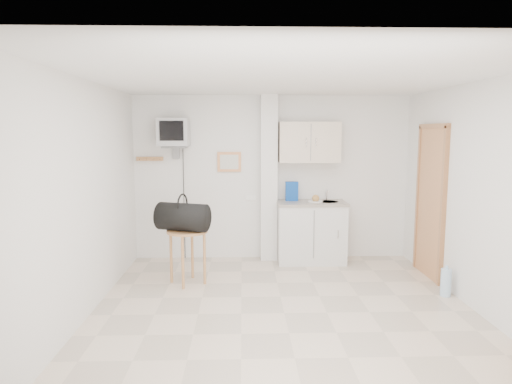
{
  "coord_description": "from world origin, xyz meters",
  "views": [
    {
      "loc": [
        -0.45,
        -4.72,
        1.95
      ],
      "look_at": [
        -0.29,
        0.6,
        1.25
      ],
      "focal_mm": 32.0,
      "sensor_mm": 36.0,
      "label": 1
    }
  ],
  "objects_px": {
    "water_bottle": "(446,282)",
    "crt_television": "(174,133)",
    "duffel_bag": "(183,217)",
    "round_table": "(187,239)"
  },
  "relations": [
    {
      "from": "water_bottle",
      "to": "crt_television",
      "type": "bearing_deg",
      "value": 155.6
    },
    {
      "from": "duffel_bag",
      "to": "round_table",
      "type": "bearing_deg",
      "value": 52.69
    },
    {
      "from": "round_table",
      "to": "duffel_bag",
      "type": "distance_m",
      "value": 0.31
    },
    {
      "from": "round_table",
      "to": "duffel_bag",
      "type": "bearing_deg",
      "value": -146.92
    },
    {
      "from": "crt_television",
      "to": "duffel_bag",
      "type": "relative_size",
      "value": 2.97
    },
    {
      "from": "crt_television",
      "to": "water_bottle",
      "type": "bearing_deg",
      "value": -24.4
    },
    {
      "from": "crt_television",
      "to": "water_bottle",
      "type": "relative_size",
      "value": 5.76
    },
    {
      "from": "round_table",
      "to": "duffel_bag",
      "type": "xyz_separation_m",
      "value": [
        -0.05,
        -0.03,
        0.3
      ]
    },
    {
      "from": "duffel_bag",
      "to": "water_bottle",
      "type": "relative_size",
      "value": 1.94
    },
    {
      "from": "crt_television",
      "to": "water_bottle",
      "type": "xyz_separation_m",
      "value": [
        3.43,
        -1.56,
        -1.77
      ]
    }
  ]
}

